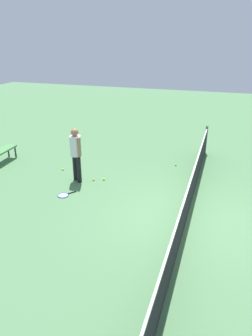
{
  "coord_description": "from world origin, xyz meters",
  "views": [
    {
      "loc": [
        6.84,
        0.64,
        4.2
      ],
      "look_at": [
        -0.56,
        -1.78,
        0.9
      ],
      "focal_mm": 33.3,
      "sensor_mm": 36.0,
      "label": 1
    }
  ],
  "objects_px": {
    "tennis_ball_midcourt": "(94,180)",
    "courtside_bench": "(0,153)",
    "tennis_ball_baseline": "(176,165)",
    "tennis_ball_near_player": "(104,179)",
    "player_near_side": "(76,151)",
    "tennis_ball_by_net": "(63,169)",
    "tennis_racket_near_player": "(64,195)"
  },
  "relations": [
    {
      "from": "player_near_side",
      "to": "tennis_racket_near_player",
      "type": "xyz_separation_m",
      "value": [
        1.02,
        0.06,
        -1.0
      ]
    },
    {
      "from": "player_near_side",
      "to": "tennis_racket_near_player",
      "type": "distance_m",
      "value": 1.42
    },
    {
      "from": "player_near_side",
      "to": "tennis_ball_near_player",
      "type": "bearing_deg",
      "value": 110.88
    },
    {
      "from": "tennis_ball_near_player",
      "to": "tennis_ball_midcourt",
      "type": "height_order",
      "value": "same"
    },
    {
      "from": "tennis_ball_near_player",
      "to": "courtside_bench",
      "type": "bearing_deg",
      "value": -92.3
    },
    {
      "from": "courtside_bench",
      "to": "tennis_ball_by_net",
      "type": "bearing_deg",
      "value": 93.65
    },
    {
      "from": "tennis_racket_near_player",
      "to": "tennis_ball_by_net",
      "type": "xyz_separation_m",
      "value": [
        -1.62,
        -0.92,
        0.02
      ]
    },
    {
      "from": "tennis_ball_by_net",
      "to": "tennis_ball_near_player",
      "type": "bearing_deg",
      "value": 79.18
    },
    {
      "from": "tennis_ball_baseline",
      "to": "courtside_bench",
      "type": "xyz_separation_m",
      "value": [
        1.73,
        -5.95,
        0.38
      ]
    },
    {
      "from": "tennis_ball_by_net",
      "to": "tennis_ball_midcourt",
      "type": "distance_m",
      "value": 1.4
    },
    {
      "from": "tennis_ball_baseline",
      "to": "player_near_side",
      "type": "bearing_deg",
      "value": -51.22
    },
    {
      "from": "tennis_ball_near_player",
      "to": "tennis_ball_by_net",
      "type": "relative_size",
      "value": 1.0
    },
    {
      "from": "tennis_ball_by_net",
      "to": "tennis_ball_midcourt",
      "type": "xyz_separation_m",
      "value": [
        0.44,
        1.33,
        0.0
      ]
    },
    {
      "from": "tennis_racket_near_player",
      "to": "courtside_bench",
      "type": "height_order",
      "value": "courtside_bench"
    },
    {
      "from": "tennis_ball_by_net",
      "to": "courtside_bench",
      "type": "height_order",
      "value": "courtside_bench"
    },
    {
      "from": "tennis_ball_midcourt",
      "to": "tennis_ball_near_player",
      "type": "bearing_deg",
      "value": 114.27
    },
    {
      "from": "player_near_side",
      "to": "tennis_ball_by_net",
      "type": "height_order",
      "value": "player_near_side"
    },
    {
      "from": "tennis_ball_midcourt",
      "to": "tennis_racket_near_player",
      "type": "bearing_deg",
      "value": -19.15
    },
    {
      "from": "tennis_ball_midcourt",
      "to": "tennis_ball_baseline",
      "type": "distance_m",
      "value": 3.03
    },
    {
      "from": "player_near_side",
      "to": "courtside_bench",
      "type": "height_order",
      "value": "player_near_side"
    },
    {
      "from": "tennis_ball_midcourt",
      "to": "courtside_bench",
      "type": "height_order",
      "value": "courtside_bench"
    },
    {
      "from": "tennis_ball_midcourt",
      "to": "courtside_bench",
      "type": "relative_size",
      "value": 0.04
    },
    {
      "from": "tennis_ball_by_net",
      "to": "tennis_ball_midcourt",
      "type": "bearing_deg",
      "value": 71.6
    },
    {
      "from": "tennis_ball_midcourt",
      "to": "tennis_ball_baseline",
      "type": "bearing_deg",
      "value": 132.02
    },
    {
      "from": "tennis_ball_by_net",
      "to": "tennis_ball_baseline",
      "type": "distance_m",
      "value": 3.92
    },
    {
      "from": "tennis_ball_near_player",
      "to": "tennis_ball_midcourt",
      "type": "relative_size",
      "value": 1.0
    },
    {
      "from": "tennis_ball_near_player",
      "to": "courtside_bench",
      "type": "relative_size",
      "value": 0.04
    },
    {
      "from": "player_near_side",
      "to": "tennis_ball_by_net",
      "type": "xyz_separation_m",
      "value": [
        -0.6,
        -0.86,
        -0.98
      ]
    },
    {
      "from": "courtside_bench",
      "to": "tennis_ball_near_player",
      "type": "bearing_deg",
      "value": 87.7
    },
    {
      "from": "tennis_racket_near_player",
      "to": "tennis_ball_by_net",
      "type": "relative_size",
      "value": 8.69
    },
    {
      "from": "tennis_ball_midcourt",
      "to": "courtside_bench",
      "type": "distance_m",
      "value": 3.73
    },
    {
      "from": "tennis_ball_near_player",
      "to": "tennis_ball_by_net",
      "type": "distance_m",
      "value": 1.66
    }
  ]
}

